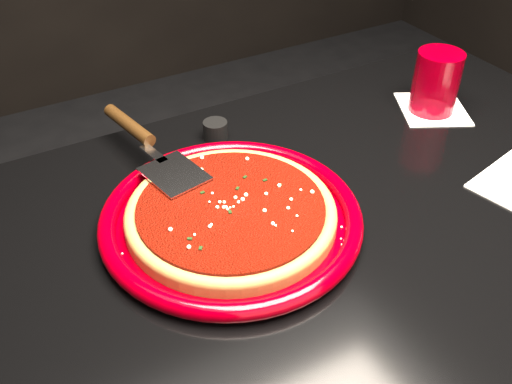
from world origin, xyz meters
The scene contains 11 objects.
table centered at (0.00, 0.00, 0.38)m, with size 1.20×0.80×0.75m, color black.
plate centered at (-0.17, 0.06, 0.76)m, with size 0.40×0.40×0.03m, color #6E0007.
pizza_crust centered at (-0.17, 0.06, 0.77)m, with size 0.32×0.32×0.02m, color brown.
pizza_crust_rim centered at (-0.17, 0.06, 0.78)m, with size 0.32×0.32×0.02m, color brown.
pizza_sauce centered at (-0.17, 0.06, 0.78)m, with size 0.28×0.28×0.01m, color #620D04.
parmesan_dusting centered at (-0.17, 0.06, 0.79)m, with size 0.27×0.27×0.01m, color #FEF3C3, non-canonical shape.
basil_flecks centered at (-0.17, 0.06, 0.79)m, with size 0.25×0.25×0.00m, color black, non-canonical shape.
pizza_server centered at (-0.22, 0.25, 0.80)m, with size 0.10×0.34×0.03m, color silver, non-canonical shape.
cup centered at (0.33, 0.17, 0.81)m, with size 0.09×0.09×0.12m, color #78000B.
napkin_b centered at (0.34, 0.17, 0.75)m, with size 0.13×0.13×0.00m, color white.
ramekin centered at (-0.08, 0.29, 0.77)m, with size 0.04×0.04×0.03m, color black.
Camera 1 is at (-0.46, -0.53, 1.32)m, focal length 40.00 mm.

